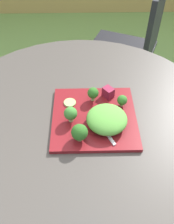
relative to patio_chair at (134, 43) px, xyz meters
The scene contains 12 objects.
ground_plane 1.09m from the patio_chair, 112.11° to the right, with size 12.00×12.00×0.00m, color #70994C.
patio_table 0.96m from the patio_chair, 112.11° to the right, with size 1.09×1.09×0.76m.
patio_chair is the anchor object (origin of this frame).
salad_plate 0.96m from the patio_chair, 109.41° to the right, with size 0.29×0.29×0.01m, color maroon.
fork 1.00m from the patio_chair, 107.39° to the right, with size 0.08×0.15×0.00m.
lettuce_mound 0.99m from the patio_chair, 106.36° to the right, with size 0.14×0.14×0.05m, color #519338.
broccoli_floret_0 0.90m from the patio_chair, 111.34° to the right, with size 0.04×0.04×0.06m.
broccoli_floret_1 0.89m from the patio_chair, 104.05° to the right, with size 0.04×0.04×0.04m.
broccoli_floret_2 1.08m from the patio_chair, 110.43° to the right, with size 0.05×0.05×0.06m.
broccoli_floret_3 1.02m from the patio_chair, 113.52° to the right, with size 0.05×0.05×0.06m.
cucumber_slice_0 0.94m from the patio_chair, 116.06° to the right, with size 0.04×0.04×0.01m, color #8EB766.
beet_chunk_0 0.86m from the patio_chair, 108.04° to the right, with size 0.04×0.03×0.04m, color maroon.
Camera 1 is at (0.01, -0.58, 1.42)m, focal length 39.77 mm.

